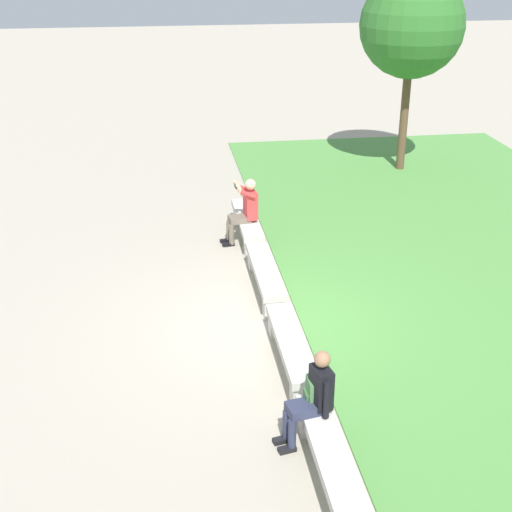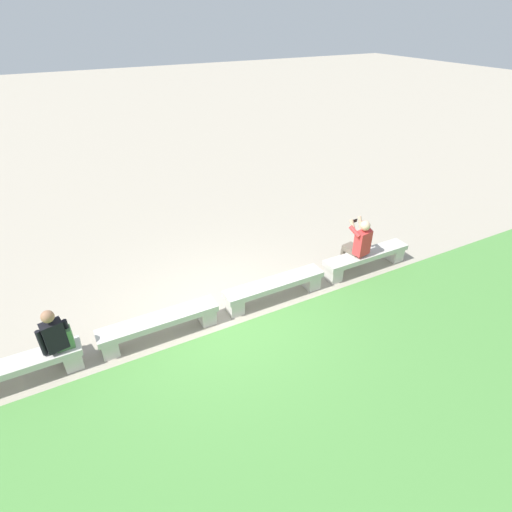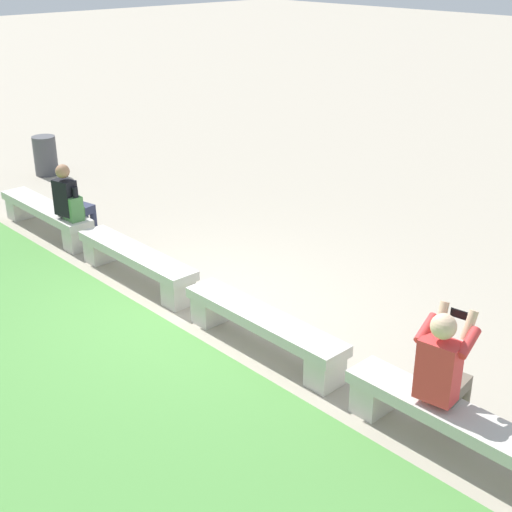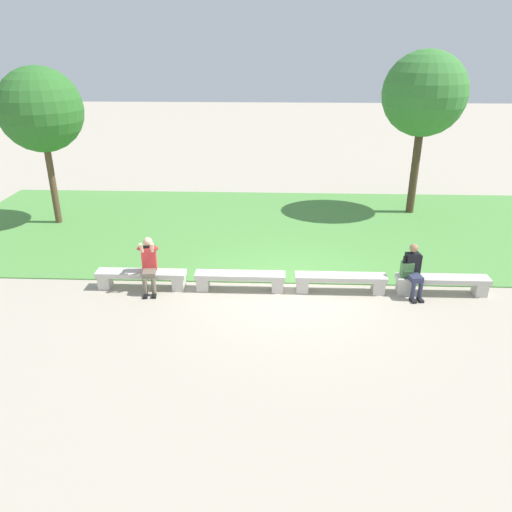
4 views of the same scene
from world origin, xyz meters
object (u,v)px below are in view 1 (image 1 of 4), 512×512
object	(u,v)px
person_photographer	(245,208)
person_distant	(313,395)
bench_main	(247,223)
bench_near	(265,275)
bench_far	(331,461)
tree_left_background	(412,26)
bench_mid	(291,348)
backpack	(315,392)

from	to	relation	value
person_photographer	person_distant	world-z (taller)	person_photographer
bench_main	bench_near	world-z (taller)	same
bench_far	person_photographer	size ratio (longest dim) A/B	1.65
tree_left_background	bench_mid	bearing A→B (deg)	-27.59
bench_mid	tree_left_background	world-z (taller)	tree_left_background
bench_main	tree_left_background	world-z (taller)	tree_left_background
bench_mid	person_photographer	size ratio (longest dim) A/B	1.65
bench_far	tree_left_background	size ratio (longest dim) A/B	0.44
bench_mid	bench_far	world-z (taller)	same
person_distant	bench_main	bearing A→B (deg)	179.43
backpack	tree_left_background	size ratio (longest dim) A/B	0.09
person_distant	tree_left_background	world-z (taller)	tree_left_background
bench_mid	person_photographer	distance (m)	4.60
bench_far	backpack	size ratio (longest dim) A/B	5.08
bench_mid	backpack	xyz separation A→B (m)	(1.54, -0.01, 0.32)
bench_main	bench_far	distance (m)	7.23
bench_mid	person_photographer	world-z (taller)	person_photographer
bench_main	bench_near	size ratio (longest dim) A/B	1.00
bench_near	tree_left_background	xyz separation A→B (m)	(-6.38, 4.59, 3.33)
backpack	person_distant	bearing A→B (deg)	-25.06
backpack	tree_left_background	bearing A→B (deg)	156.01
bench_main	person_distant	size ratio (longest dim) A/B	1.73
bench_far	person_photographer	xyz separation A→B (m)	(-6.99, -0.08, 0.43)
bench_main	bench_mid	world-z (taller)	same
bench_near	bench_mid	distance (m)	2.41
bench_main	bench_far	world-z (taller)	same
bench_main	person_photographer	size ratio (longest dim) A/B	1.65
person_photographer	tree_left_background	bearing A→B (deg)	132.02
bench_near	person_photographer	xyz separation A→B (m)	(-2.17, -0.08, 0.43)
bench_far	backpack	bearing A→B (deg)	-179.62
bench_main	backpack	size ratio (longest dim) A/B	5.08
bench_near	person_photographer	distance (m)	2.22
bench_mid	backpack	size ratio (longest dim) A/B	5.08
bench_near	person_photographer	bearing A→B (deg)	-177.97
bench_far	backpack	distance (m)	0.93
bench_near	tree_left_background	size ratio (longest dim) A/B	0.44
bench_near	bench_far	bearing A→B (deg)	0.00
person_photographer	backpack	size ratio (longest dim) A/B	3.08
person_distant	backpack	distance (m)	0.15
person_photographer	bench_far	bearing A→B (deg)	0.63
bench_mid	backpack	world-z (taller)	backpack
bench_main	bench_mid	size ratio (longest dim) A/B	1.00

